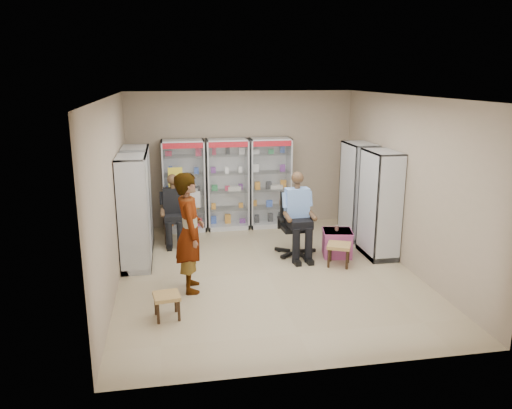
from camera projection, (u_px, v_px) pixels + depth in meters
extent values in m
plane|color=tan|center=(267.00, 273.00, 8.67)|extent=(6.00, 6.00, 0.00)
cube|color=tan|center=(241.00, 159.00, 11.15)|extent=(5.00, 0.02, 3.00)
cube|color=tan|center=(321.00, 249.00, 5.43)|extent=(5.00, 0.02, 3.00)
cube|color=tan|center=(112.00, 195.00, 7.87)|extent=(0.02, 6.00, 3.00)
cube|color=tan|center=(408.00, 183.00, 8.71)|extent=(0.02, 6.00, 3.00)
cube|color=silver|center=(268.00, 97.00, 7.91)|extent=(5.00, 6.00, 0.02)
cube|color=silver|center=(184.00, 186.00, 10.80)|extent=(0.90, 0.50, 2.00)
cube|color=#A5A8AC|center=(228.00, 184.00, 10.96)|extent=(0.90, 0.50, 2.00)
cube|color=silver|center=(270.00, 183.00, 11.12)|extent=(0.90, 0.50, 2.00)
cube|color=#B4B7BB|center=(358.00, 191.00, 10.31)|extent=(0.90, 0.50, 2.00)
cube|color=#B2B5B9|center=(380.00, 204.00, 9.27)|extent=(0.90, 0.50, 2.00)
cube|color=#A6A9AE|center=(138.00, 198.00, 9.76)|extent=(0.90, 0.50, 2.00)
cube|color=#A8ABAF|center=(135.00, 213.00, 8.71)|extent=(0.90, 0.50, 2.00)
cube|color=black|center=(174.00, 219.00, 10.20)|extent=(0.42, 0.42, 0.94)
cube|color=black|center=(295.00, 224.00, 9.43)|extent=(0.68, 0.68, 1.19)
cube|color=#9D3E83|center=(337.00, 243.00, 9.43)|extent=(0.60, 0.59, 0.50)
cylinder|color=#571C07|center=(337.00, 228.00, 9.38)|extent=(0.07, 0.07, 0.09)
cube|color=#A27A44|center=(339.00, 255.00, 8.97)|extent=(0.53, 0.53, 0.40)
cube|color=#A77146|center=(167.00, 306.00, 7.02)|extent=(0.40, 0.40, 0.36)
imported|color=#959598|center=(190.00, 233.00, 7.77)|extent=(0.47, 0.70, 1.90)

